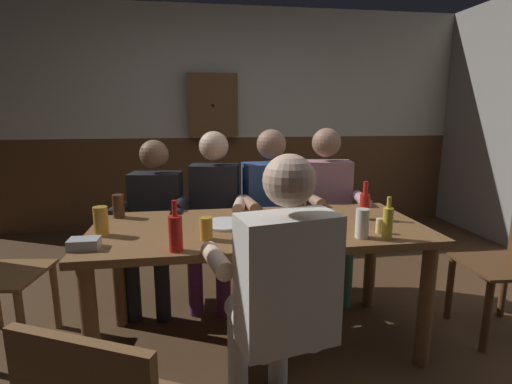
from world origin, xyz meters
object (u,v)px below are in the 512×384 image
object	(u,v)px
table_candle	(379,226)
pint_glass_2	(101,221)
pint_glass_3	(298,211)
pint_glass_4	(118,206)
wall_dart_cabinet	(213,105)
person_4	(280,286)
pint_glass_1	(206,229)
condiment_caddy	(84,244)
dining_table	(258,242)
bottle_1	(388,222)
person_3	(326,204)
pint_glass_0	(362,223)
person_1	(214,210)
bottle_0	(176,232)
person_2	(274,205)
person_0	(154,216)
plate_0	(225,224)
bottle_2	(365,205)

from	to	relation	value
table_candle	pint_glass_2	xyz separation A→B (m)	(-1.46, 0.18, 0.04)
table_candle	pint_glass_3	world-z (taller)	pint_glass_3
pint_glass_4	wall_dart_cabinet	size ratio (longest dim) A/B	0.20
person_4	pint_glass_1	distance (m)	0.54
condiment_caddy	pint_glass_1	distance (m)	0.58
dining_table	bottle_1	distance (m)	0.72
person_3	pint_glass_0	bearing A→B (deg)	91.37
pint_glass_2	pint_glass_3	distance (m)	1.10
person_3	condiment_caddy	distance (m)	1.75
person_3	pint_glass_1	world-z (taller)	person_3
bottle_1	pint_glass_4	bearing A→B (deg)	156.03
person_1	person_4	bearing A→B (deg)	110.35
table_candle	pint_glass_4	world-z (taller)	pint_glass_4
table_candle	condiment_caddy	distance (m)	1.50
dining_table	person_4	xyz separation A→B (m)	(-0.01, -0.65, 0.03)
bottle_0	pint_glass_4	world-z (taller)	bottle_0
condiment_caddy	bottle_0	world-z (taller)	bottle_0
bottle_0	pint_glass_3	distance (m)	0.81
person_1	person_4	world-z (taller)	person_1
person_2	person_0	bearing A→B (deg)	-5.92
dining_table	person_3	xyz separation A→B (m)	(0.62, 0.65, 0.05)
condiment_caddy	bottle_1	size ratio (longest dim) A/B	0.64
person_0	pint_glass_2	distance (m)	0.74
dining_table	pint_glass_0	distance (m)	0.60
person_1	bottle_1	distance (m)	1.30
dining_table	wall_dart_cabinet	xyz separation A→B (m)	(-0.13, 2.44, 0.81)
person_3	plate_0	world-z (taller)	person_3
dining_table	wall_dart_cabinet	distance (m)	2.57
bottle_0	person_2	bearing A→B (deg)	56.49
pint_glass_0	pint_glass_2	world-z (taller)	pint_glass_2
pint_glass_2	table_candle	bearing A→B (deg)	-7.16
person_2	person_3	world-z (taller)	person_3
dining_table	person_4	distance (m)	0.65
person_3	bottle_2	xyz separation A→B (m)	(0.03, -0.61, 0.14)
person_2	bottle_1	xyz separation A→B (m)	(0.39, -0.99, 0.14)
person_0	person_1	bearing A→B (deg)	-171.04
person_1	bottle_0	size ratio (longest dim) A/B	5.11
bottle_0	pint_glass_3	size ratio (longest dim) A/B	2.06
plate_0	pint_glass_3	world-z (taller)	pint_glass_3
bottle_2	pint_glass_2	distance (m)	1.50
person_4	bottle_1	distance (m)	0.72
person_2	bottle_1	distance (m)	1.07
person_2	pint_glass_3	distance (m)	0.60
dining_table	pint_glass_4	xyz separation A→B (m)	(-0.82, 0.30, 0.17)
bottle_0	pint_glass_4	bearing A→B (deg)	119.82
person_0	pint_glass_3	size ratio (longest dim) A/B	10.04
pint_glass_2	person_4	bearing A→B (deg)	-35.84
bottle_0	person_4	bearing A→B (deg)	-34.91
person_2	wall_dart_cabinet	xyz separation A→B (m)	(-0.36, 1.78, 0.75)
condiment_caddy	pint_glass_3	xyz separation A→B (m)	(1.13, 0.31, 0.03)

